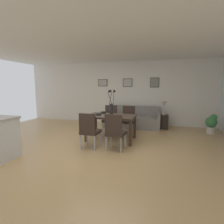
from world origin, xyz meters
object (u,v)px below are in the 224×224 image
object	(u,v)px
dining_table	(111,118)
potted_plant	(212,123)
dining_chair_near_right	(110,117)
framed_picture_left	(103,83)
table_lamp	(164,105)
dining_chair_near_left	(89,129)
dining_chair_far_right	(128,118)
framed_picture_center	(128,83)
framed_picture_right	(155,83)
dining_chair_far_left	(115,130)
bowl_near_right	(103,113)
side_table	(163,122)
sofa	(133,120)
bowl_near_left	(99,114)
centerpiece_vase	(111,106)

from	to	relation	value
dining_table	potted_plant	xyz separation A→B (m)	(3.03, 1.57, -0.28)
dining_table	dining_chair_near_right	size ratio (longest dim) A/B	1.52
framed_picture_left	table_lamp	bearing A→B (deg)	-11.25
dining_chair_near_left	table_lamp	xyz separation A→B (m)	(1.81, 2.76, 0.38)
dining_chair_far_right	framed_picture_center	distance (m)	2.00
dining_chair_near_right	framed_picture_right	distance (m)	2.41
dining_chair_far_left	table_lamp	xyz separation A→B (m)	(1.14, 2.73, 0.38)
dining_chair_far_right	dining_chair_near_right	bearing A→B (deg)	178.86
table_lamp	potted_plant	bearing A→B (deg)	-12.16
dining_chair_far_left	dining_chair_far_right	xyz separation A→B (m)	(-0.01, 1.68, 0.00)
dining_chair_far_left	table_lamp	distance (m)	2.98
dining_chair_near_right	bowl_near_right	world-z (taller)	dining_chair_near_right
potted_plant	table_lamp	bearing A→B (deg)	167.84
dining_chair_far_right	framed_picture_left	distance (m)	2.44
dining_chair_near_right	side_table	distance (m)	2.06
dining_chair_far_right	potted_plant	bearing A→B (deg)	14.77
dining_chair_far_left	sofa	distance (m)	2.70
dining_table	dining_chair_far_left	size ratio (longest dim) A/B	1.52
dining_chair_far_left	framed_picture_right	size ratio (longest dim) A/B	2.38
potted_plant	dining_chair_near_left	bearing A→B (deg)	-144.06
bowl_near_left	potted_plant	xyz separation A→B (m)	(3.34, 1.77, -0.41)
framed_picture_center	dining_chair_near_right	bearing A→B (deg)	-100.63
table_lamp	framed_picture_center	world-z (taller)	framed_picture_center
table_lamp	framed_picture_right	distance (m)	1.05
centerpiece_vase	framed_picture_center	bearing A→B (deg)	90.02
table_lamp	framed_picture_left	size ratio (longest dim) A/B	1.22
dining_chair_far_left	potted_plant	distance (m)	3.60
dining_chair_far_left	centerpiece_vase	size ratio (longest dim) A/B	1.25
dining_chair_near_left	sofa	size ratio (longest dim) A/B	0.44
bowl_near_left	dining_table	bearing A→B (deg)	32.21
bowl_near_left	potted_plant	size ratio (longest dim) A/B	0.25
dining_table	potted_plant	distance (m)	3.42
bowl_near_left	framed_picture_left	bearing A→B (deg)	106.61
dining_chair_near_left	framed_picture_center	world-z (taller)	framed_picture_center
bowl_near_right	framed_picture_center	world-z (taller)	framed_picture_center
dining_chair_far_right	framed_picture_center	bearing A→B (deg)	102.11
sofa	framed_picture_center	bearing A→B (deg)	120.97
sofa	dining_chair_near_right	bearing A→B (deg)	-121.89
bowl_near_right	sofa	bearing A→B (deg)	68.91
sofa	framed_picture_right	bearing A→B (deg)	35.60
framed_picture_center	dining_chair_near_left	bearing A→B (deg)	-95.67
side_table	framed_picture_center	distance (m)	2.15
dining_chair_near_left	bowl_near_left	world-z (taller)	dining_chair_near_left
dining_chair_near_right	side_table	bearing A→B (deg)	30.18
side_table	table_lamp	world-z (taller)	table_lamp
dining_table	sofa	world-z (taller)	sofa
centerpiece_vase	framed_picture_left	distance (m)	2.75
dining_chair_far_left	bowl_near_right	distance (m)	1.24
framed_picture_center	potted_plant	xyz separation A→B (m)	(3.03, -0.85, -1.36)
dining_chair_near_left	bowl_near_right	distance (m)	1.09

